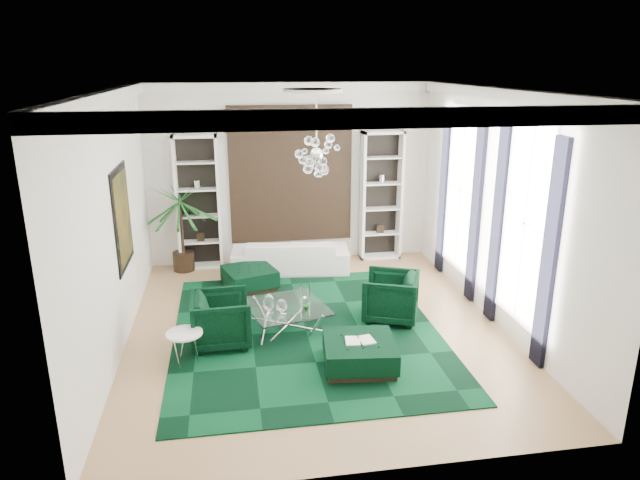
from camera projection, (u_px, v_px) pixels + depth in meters
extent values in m
cube|color=tan|center=(316.00, 328.00, 9.37)|extent=(6.00, 7.00, 0.02)
cube|color=white|center=(316.00, 89.00, 8.23)|extent=(6.00, 7.00, 0.02)
cube|color=silver|center=(291.00, 174.00, 12.11)|extent=(6.00, 0.02, 3.80)
cube|color=silver|center=(372.00, 309.00, 5.50)|extent=(6.00, 0.02, 3.80)
cube|color=silver|center=(113.00, 225.00, 8.34)|extent=(0.02, 7.00, 3.80)
cube|color=silver|center=(499.00, 209.00, 9.26)|extent=(0.02, 7.00, 3.80)
cylinder|color=white|center=(313.00, 91.00, 8.53)|extent=(0.90, 0.90, 0.05)
cube|color=black|center=(291.00, 175.00, 12.06)|extent=(2.50, 0.06, 2.80)
cube|color=black|center=(123.00, 217.00, 8.93)|extent=(0.04, 1.30, 1.60)
cube|color=white|center=(525.00, 223.00, 8.41)|extent=(0.03, 1.10, 2.90)
cube|color=black|center=(549.00, 256.00, 7.75)|extent=(0.07, 0.30, 3.25)
cube|color=black|center=(497.00, 226.00, 9.22)|extent=(0.07, 0.30, 3.25)
cube|color=white|center=(461.00, 189.00, 10.67)|extent=(0.03, 1.10, 2.90)
cube|color=black|center=(476.00, 213.00, 10.01)|extent=(0.07, 0.30, 3.25)
cube|color=black|center=(443.00, 193.00, 11.48)|extent=(0.07, 0.30, 3.25)
cube|color=black|center=(306.00, 331.00, 9.23)|extent=(4.20, 5.00, 0.02)
imported|color=white|center=(290.00, 255.00, 11.82)|extent=(2.48, 1.18, 0.70)
imported|color=black|center=(221.00, 320.00, 8.72)|extent=(0.93, 0.91, 0.81)
imported|color=black|center=(390.00, 297.00, 9.58)|extent=(1.15, 1.14, 0.81)
cube|color=black|center=(250.00, 278.00, 10.97)|extent=(1.12, 1.12, 0.40)
cube|color=black|center=(359.00, 354.00, 8.13)|extent=(1.10, 1.10, 0.40)
cube|color=white|center=(360.00, 340.00, 8.06)|extent=(0.42, 0.28, 0.03)
cylinder|color=white|center=(185.00, 349.00, 8.15)|extent=(0.63, 0.63, 0.50)
imported|color=#19591E|center=(307.00, 304.00, 8.97)|extent=(0.16, 0.15, 0.24)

